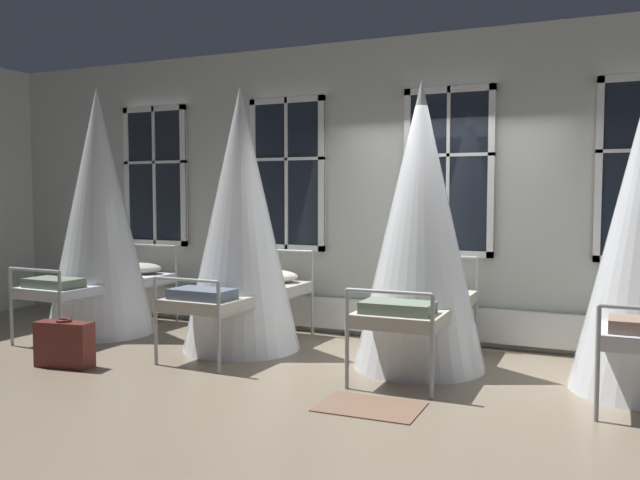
{
  "coord_description": "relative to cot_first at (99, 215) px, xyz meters",
  "views": [
    {
      "loc": [
        1.78,
        -5.96,
        1.66
      ],
      "look_at": [
        -1.05,
        0.24,
        1.2
      ],
      "focal_mm": 37.69,
      "sensor_mm": 36.0,
      "label": 1
    }
  ],
  "objects": [
    {
      "name": "ground",
      "position": [
        3.94,
        -0.23,
        -1.42
      ],
      "size": [
        23.37,
        23.37,
        0.0
      ],
      "primitive_type": "plane",
      "color": "gray"
    },
    {
      "name": "back_wall_with_windows",
      "position": [
        3.94,
        1.22,
        0.3
      ],
      "size": [
        12.69,
        0.1,
        3.44
      ],
      "primitive_type": "cube",
      "color": "#B2B7AD",
      "rests_on": "ground"
    },
    {
      "name": "window_bank",
      "position": [
        3.94,
        1.1,
        -0.35
      ],
      "size": [
        8.95,
        0.1,
        2.76
      ],
      "color": "black",
      "rests_on": "ground"
    },
    {
      "name": "cot_first",
      "position": [
        0.0,
        0.0,
        0.0
      ],
      "size": [
        1.26,
        1.98,
        2.92
      ],
      "rotation": [
        0.0,
        0.0,
        1.54
      ],
      "color": "#9EA3A8",
      "rests_on": "ground"
    },
    {
      "name": "cot_second",
      "position": [
        1.97,
        -0.01,
        -0.06
      ],
      "size": [
        1.26,
        1.98,
        2.8
      ],
      "rotation": [
        0.0,
        0.0,
        1.54
      ],
      "color": "#9EA3A8",
      "rests_on": "ground"
    },
    {
      "name": "cot_third",
      "position": [
        3.93,
        0.03,
        -0.09
      ],
      "size": [
        1.26,
        1.98,
        2.74
      ],
      "rotation": [
        0.0,
        0.0,
        1.59
      ],
      "color": "#9EA3A8",
      "rests_on": "ground"
    },
    {
      "name": "rug_third",
      "position": [
        3.94,
        -1.34,
        -1.42
      ],
      "size": [
        0.81,
        0.58,
        0.01
      ],
      "primitive_type": "cube",
      "rotation": [
        0.0,
        0.0,
        0.02
      ],
      "color": "brown",
      "rests_on": "ground"
    },
    {
      "name": "suitcase_dark",
      "position": [
        0.83,
        -1.4,
        -1.2
      ],
      "size": [
        0.58,
        0.28,
        0.47
      ],
      "rotation": [
        0.0,
        0.0,
        0.14
      ],
      "color": "#5B231E",
      "rests_on": "ground"
    }
  ]
}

